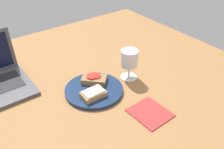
% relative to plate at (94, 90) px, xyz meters
% --- Properties ---
extents(wooden_table, '(1.40, 1.40, 0.03)m').
position_rel_plate_xyz_m(wooden_table, '(0.04, -0.01, -0.02)').
color(wooden_table, '#9E6B3D').
rests_on(wooden_table, ground).
extents(plate, '(0.24, 0.24, 0.02)m').
position_rel_plate_xyz_m(plate, '(0.00, 0.00, 0.00)').
color(plate, navy).
rests_on(plate, wooden_table).
extents(sandwich_with_tomato, '(0.12, 0.12, 0.03)m').
position_rel_plate_xyz_m(sandwich_with_tomato, '(0.03, 0.04, 0.02)').
color(sandwich_with_tomato, '#937047').
rests_on(sandwich_with_tomato, plate).
extents(sandwich_with_cheese, '(0.09, 0.06, 0.03)m').
position_rel_plate_xyz_m(sandwich_with_cheese, '(-0.03, -0.04, 0.02)').
color(sandwich_with_cheese, '#A88456').
rests_on(sandwich_with_cheese, plate).
extents(wine_glass, '(0.07, 0.07, 0.13)m').
position_rel_plate_xyz_m(wine_glass, '(0.18, -0.01, 0.08)').
color(wine_glass, white).
rests_on(wine_glass, wooden_table).
extents(napkin, '(0.13, 0.14, 0.00)m').
position_rel_plate_xyz_m(napkin, '(0.09, -0.23, -0.01)').
color(napkin, '#B23333').
rests_on(napkin, wooden_table).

